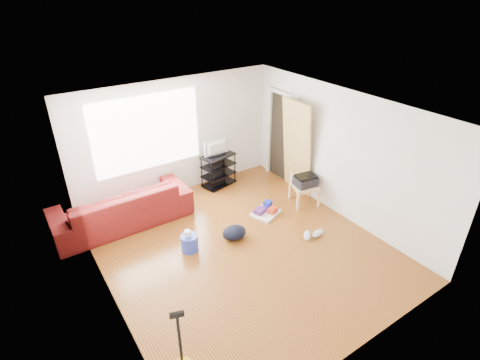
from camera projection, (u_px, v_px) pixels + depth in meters
room at (241, 182)px, 6.15m from camera, size 4.51×5.01×2.51m
sofa at (125, 222)px, 7.31m from camera, size 2.57×1.01×0.75m
tv_stand at (218, 170)px, 8.45m from camera, size 0.81×0.57×0.75m
tv at (218, 148)px, 8.20m from camera, size 0.60×0.08×0.35m
side_table at (305, 188)px, 7.80m from camera, size 0.65×0.65×0.42m
printer at (306, 180)px, 7.71m from camera, size 0.49×0.40×0.23m
bucket at (190, 250)px, 6.57m from camera, size 0.39×0.39×0.30m
toilet_paper at (188, 240)px, 6.48m from camera, size 0.11×0.11×0.11m
cleaning_tray at (266, 211)px, 7.56m from camera, size 0.67×0.60×0.20m
backpack at (234, 238)px, 6.87m from camera, size 0.47×0.38×0.25m
sneakers at (312, 234)px, 6.87m from camera, size 0.50×0.29×0.11m
door_panel at (294, 189)px, 8.44m from camera, size 0.26×0.83×2.06m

